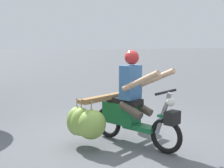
# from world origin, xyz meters

# --- Properties ---
(ground_plane) EXTENTS (120.00, 120.00, 0.00)m
(ground_plane) POSITION_xyz_m (0.00, 0.00, 0.00)
(ground_plane) COLOR #56595E
(motorbike_main_loaded) EXTENTS (1.77, 1.86, 1.58)m
(motorbike_main_loaded) POSITION_xyz_m (-0.17, -0.25, 0.55)
(motorbike_main_loaded) COLOR black
(motorbike_main_loaded) RESTS_ON ground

